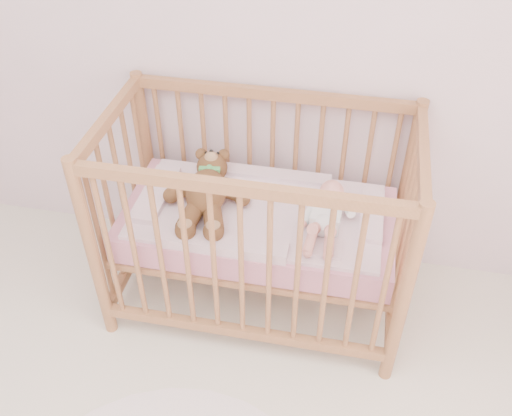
# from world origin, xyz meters

# --- Properties ---
(wall_back) EXTENTS (4.00, 0.02, 2.70)m
(wall_back) POSITION_xyz_m (0.00, 2.00, 1.35)
(wall_back) COLOR beige
(wall_back) RESTS_ON floor
(crib) EXTENTS (1.36, 0.76, 1.00)m
(crib) POSITION_xyz_m (0.17, 1.60, 0.50)
(crib) COLOR #B1784B
(crib) RESTS_ON floor
(mattress) EXTENTS (1.22, 0.62, 0.13)m
(mattress) POSITION_xyz_m (0.17, 1.60, 0.49)
(mattress) COLOR pink
(mattress) RESTS_ON crib
(blanket) EXTENTS (1.10, 0.58, 0.06)m
(blanket) POSITION_xyz_m (0.17, 1.60, 0.56)
(blanket) COLOR pink
(blanket) RESTS_ON mattress
(baby) EXTENTS (0.26, 0.50, 0.12)m
(baby) POSITION_xyz_m (0.48, 1.58, 0.64)
(baby) COLOR white
(baby) RESTS_ON blanket
(teddy_bear) EXTENTS (0.48, 0.63, 0.16)m
(teddy_bear) POSITION_xyz_m (-0.06, 1.58, 0.65)
(teddy_bear) COLOR brown
(teddy_bear) RESTS_ON blanket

